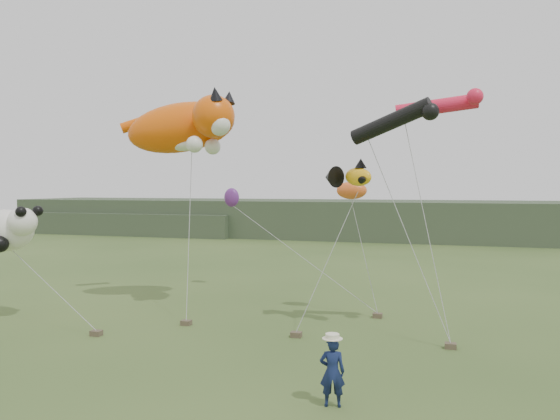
{
  "coord_description": "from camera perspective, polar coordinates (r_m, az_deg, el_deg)",
  "views": [
    {
      "loc": [
        4.5,
        -14.73,
        5.57
      ],
      "look_at": [
        -0.87,
        3.0,
        4.76
      ],
      "focal_mm": 35.0,
      "sensor_mm": 36.0,
      "label": 1
    }
  ],
  "objects": [
    {
      "name": "misc_kites",
      "position": [
        25.74,
        1.87,
        1.73
      ],
      "size": [
        8.33,
        5.01,
        1.32
      ],
      "color": "orange",
      "rests_on": "ground"
    },
    {
      "name": "panda_kite",
      "position": [
        25.17,
        -26.6,
        -1.82
      ],
      "size": [
        3.06,
        1.98,
        1.9
      ],
      "color": "white",
      "rests_on": "ground"
    },
    {
      "name": "sandbag_anchors",
      "position": [
        21.31,
        -0.02,
        -12.39
      ],
      "size": [
        13.02,
        6.15,
        0.2
      ],
      "color": "brown",
      "rests_on": "ground"
    },
    {
      "name": "cat_kite",
      "position": [
        25.6,
        -9.58,
        8.65
      ],
      "size": [
        6.66,
        4.12,
        3.1
      ],
      "color": "#E35407",
      "rests_on": "ground"
    },
    {
      "name": "tube_kites",
      "position": [
        20.72,
        14.27,
        9.79
      ],
      "size": [
        4.76,
        1.73,
        1.87
      ],
      "color": "black",
      "rests_on": "ground"
    },
    {
      "name": "ground",
      "position": [
        16.38,
        -0.14,
        -17.39
      ],
      "size": [
        120.0,
        120.0,
        0.0
      ],
      "primitive_type": "plane",
      "color": "#385123",
      "rests_on": "ground"
    },
    {
      "name": "headland",
      "position": [
        60.02,
        9.53,
        -1.03
      ],
      "size": [
        90.0,
        13.0,
        4.0
      ],
      "color": "#2D3D28",
      "rests_on": "ground"
    },
    {
      "name": "fish_kite",
      "position": [
        21.27,
        7.13,
        3.52
      ],
      "size": [
        2.35,
        1.55,
        1.13
      ],
      "color": "#FFB414",
      "rests_on": "ground"
    },
    {
      "name": "festival_attendant",
      "position": [
        14.42,
        5.48,
        -16.48
      ],
      "size": [
        0.72,
        0.55,
        1.77
      ],
      "primitive_type": "imported",
      "rotation": [
        0.0,
        0.0,
        3.36
      ],
      "color": "#121D45",
      "rests_on": "ground"
    }
  ]
}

